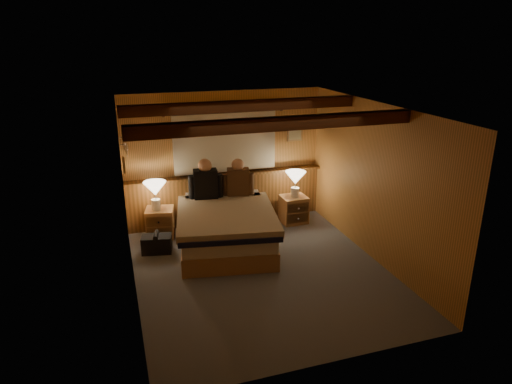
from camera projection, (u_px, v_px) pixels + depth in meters
name	position (u px, v px, depth m)	size (l,w,h in m)	color
floor	(261.00, 271.00, 6.74)	(4.20, 4.20, 0.00)	#515761
ceiling	(262.00, 109.00, 5.96)	(4.20, 4.20, 0.00)	tan
wall_back	(225.00, 158.00, 8.24)	(3.60, 3.60, 0.00)	#D18E4B
wall_left	(128.00, 210.00, 5.83)	(4.20, 4.20, 0.00)	#D18E4B
wall_right	(375.00, 183.00, 6.87)	(4.20, 4.20, 0.00)	#D18E4B
wall_front	(330.00, 263.00, 4.46)	(3.60, 3.60, 0.00)	#D18E4B
wainscot	(226.00, 196.00, 8.41)	(3.60, 0.23, 0.94)	brown
curtain_window	(225.00, 141.00, 8.07)	(2.18, 0.09, 1.11)	#4A2212
ceiling_beams	(258.00, 114.00, 6.12)	(3.60, 1.65, 0.16)	#4A2212
coat_rail	(125.00, 146.00, 7.11)	(0.05, 0.55, 0.24)	white
framed_print	(295.00, 134.00, 8.49)	(0.30, 0.04, 0.25)	#A88454
bed	(226.00, 228.00, 7.39)	(1.81, 2.18, 0.67)	#AC7649
nightstand_left	(160.00, 223.00, 7.84)	(0.53, 0.50, 0.50)	#AC7649
nightstand_right	(294.00, 209.00, 8.44)	(0.46, 0.42, 0.50)	#AC7649
lamp_left	(155.00, 190.00, 7.61)	(0.38, 0.38, 0.50)	white
lamp_right	(295.00, 179.00, 8.21)	(0.37, 0.37, 0.49)	white
person_left	(205.00, 182.00, 7.73)	(0.58, 0.28, 0.71)	black
person_right	(238.00, 180.00, 7.88)	(0.54, 0.30, 0.67)	#4C321E
duffel_bag	(157.00, 244.00, 7.30)	(0.51, 0.37, 0.34)	black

